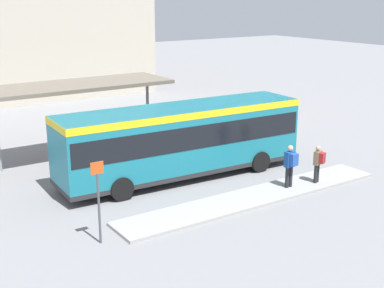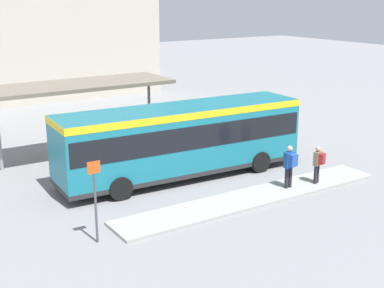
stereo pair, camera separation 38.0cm
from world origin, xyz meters
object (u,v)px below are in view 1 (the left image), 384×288
(bicycle_green, at_px, (265,132))
(bicycle_white, at_px, (249,127))
(platform_sign, at_px, (99,199))
(pedestrian_companion, at_px, (318,162))
(potted_planter_near_shelter, at_px, (136,147))
(bicycle_red, at_px, (255,129))
(pedestrian_waiting, at_px, (290,164))
(city_bus, at_px, (182,136))

(bicycle_green, height_order, bicycle_white, bicycle_white)
(platform_sign, bearing_deg, bicycle_green, 27.97)
(pedestrian_companion, xyz_separation_m, potted_planter_near_shelter, (-4.88, 7.18, -0.30))
(bicycle_red, xyz_separation_m, bicycle_white, (0.10, 0.73, 0.00))
(pedestrian_waiting, bearing_deg, bicycle_green, -36.87)
(pedestrian_waiting, xyz_separation_m, platform_sign, (-8.61, -0.17, 0.40))
(potted_planter_near_shelter, bearing_deg, bicycle_white, 9.73)
(pedestrian_waiting, relative_size, bicycle_white, 1.09)
(potted_planter_near_shelter, xyz_separation_m, platform_sign, (-5.13, -7.13, 0.80))
(bicycle_white, xyz_separation_m, potted_planter_near_shelter, (-8.17, -1.40, 0.39))
(bicycle_white, bearing_deg, bicycle_green, -5.68)
(city_bus, bearing_deg, pedestrian_waiting, -51.24)
(pedestrian_waiting, bearing_deg, pedestrian_companion, -101.79)
(pedestrian_companion, distance_m, platform_sign, 10.02)
(pedestrian_waiting, height_order, potted_planter_near_shelter, pedestrian_waiting)
(pedestrian_companion, bearing_deg, pedestrian_waiting, 62.01)
(bicycle_red, xyz_separation_m, potted_planter_near_shelter, (-8.07, -0.67, 0.40))
(pedestrian_waiting, relative_size, platform_sign, 0.65)
(bicycle_green, bearing_deg, potted_planter_near_shelter, -96.78)
(pedestrian_companion, xyz_separation_m, bicycle_red, (3.18, 7.85, -0.70))
(platform_sign, bearing_deg, bicycle_red, 30.58)
(city_bus, distance_m, pedestrian_waiting, 4.87)
(potted_planter_near_shelter, bearing_deg, city_bus, -78.02)
(bicycle_red, bearing_deg, platform_sign, 115.04)
(bicycle_white, bearing_deg, platform_sign, -63.20)
(pedestrian_companion, distance_m, bicycle_white, 9.21)
(bicycle_red, height_order, potted_planter_near_shelter, potted_planter_near_shelter)
(bicycle_green, xyz_separation_m, bicycle_white, (-0.01, 1.46, 0.00))
(city_bus, bearing_deg, potted_planter_near_shelter, 104.73)
(city_bus, distance_m, potted_planter_near_shelter, 3.32)
(bicycle_red, bearing_deg, potted_planter_near_shelter, 89.20)
(city_bus, xyz_separation_m, potted_planter_near_shelter, (-0.65, 3.06, -1.11))
(platform_sign, bearing_deg, pedestrian_companion, -0.32)
(bicycle_white, bearing_deg, pedestrian_waiting, -35.16)
(pedestrian_companion, bearing_deg, city_bus, 26.94)
(bicycle_green, height_order, platform_sign, platform_sign)
(bicycle_red, bearing_deg, pedestrian_waiting, 143.43)
(bicycle_green, distance_m, platform_sign, 15.10)
(pedestrian_companion, bearing_deg, bicycle_white, -39.77)
(bicycle_white, height_order, platform_sign, platform_sign)
(potted_planter_near_shelter, relative_size, platform_sign, 0.52)
(bicycle_green, xyz_separation_m, platform_sign, (-13.30, -7.06, 1.20))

